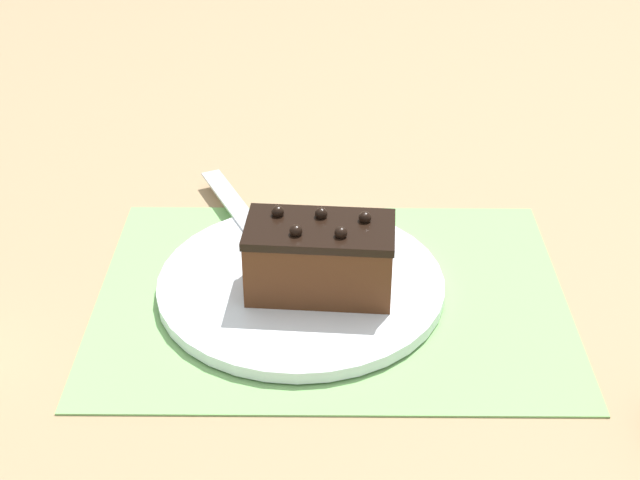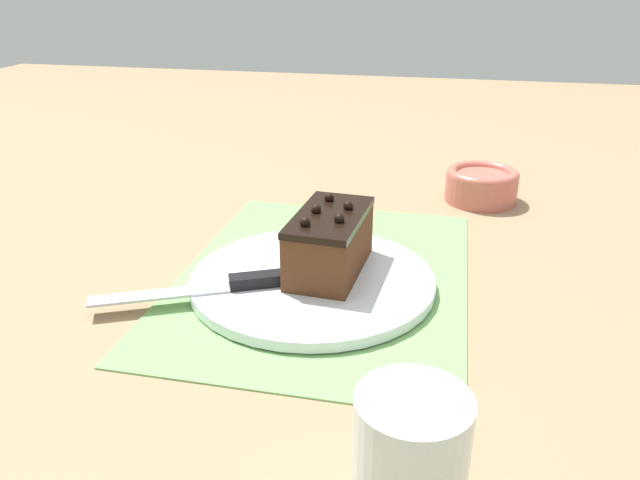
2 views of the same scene
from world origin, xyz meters
name	(u,v)px [view 2 (image 2 of 2)]	position (x,y,z in m)	size (l,w,h in m)	color
ground_plane	(324,277)	(0.00, 0.00, 0.00)	(3.00, 3.00, 0.00)	#9E7F5B
placemat_woven	(324,275)	(0.00, 0.00, 0.00)	(0.46, 0.34, 0.00)	#7AB266
cake_plate	(313,280)	(-0.03, 0.01, 0.01)	(0.28, 0.28, 0.01)	white
chocolate_cake	(330,242)	(-0.01, -0.01, 0.05)	(0.14, 0.08, 0.08)	#512D19
serving_knife	(228,285)	(-0.08, 0.09, 0.02)	(0.11, 0.21, 0.01)	black
drinking_glass	(410,466)	(-0.35, -0.13, 0.05)	(0.07, 0.07, 0.11)	silver
small_bowl	(482,184)	(0.31, -0.19, 0.03)	(0.11, 0.11, 0.05)	#C66656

